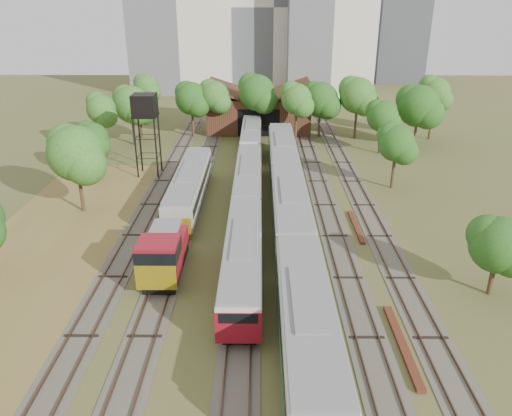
{
  "coord_description": "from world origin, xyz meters",
  "views": [
    {
      "loc": [
        -0.75,
        -22.56,
        19.69
      ],
      "look_at": [
        -1.11,
        18.31,
        2.5
      ],
      "focal_mm": 35.0,
      "sensor_mm": 36.0,
      "label": 1
    }
  ],
  "objects_px": {
    "railcar_red_set": "(246,212)",
    "water_tower": "(145,107)",
    "railcar_green_set": "(290,209)",
    "shunter_locomotive": "(164,255)"
  },
  "relations": [
    {
      "from": "railcar_red_set",
      "to": "water_tower",
      "type": "distance_m",
      "value": 20.93
    },
    {
      "from": "railcar_green_set",
      "to": "shunter_locomotive",
      "type": "xyz_separation_m",
      "value": [
        -10.0,
        -8.42,
        -0.21
      ]
    },
    {
      "from": "railcar_red_set",
      "to": "railcar_green_set",
      "type": "relative_size",
      "value": 0.66
    },
    {
      "from": "railcar_red_set",
      "to": "railcar_green_set",
      "type": "bearing_deg",
      "value": 1.89
    },
    {
      "from": "shunter_locomotive",
      "to": "water_tower",
      "type": "relative_size",
      "value": 0.84
    },
    {
      "from": "water_tower",
      "to": "shunter_locomotive",
      "type": "bearing_deg",
      "value": -75.85
    },
    {
      "from": "water_tower",
      "to": "railcar_green_set",
      "type": "bearing_deg",
      "value": -44.38
    },
    {
      "from": "shunter_locomotive",
      "to": "railcar_green_set",
      "type": "bearing_deg",
      "value": 40.1
    },
    {
      "from": "railcar_green_set",
      "to": "shunter_locomotive",
      "type": "relative_size",
      "value": 6.43
    },
    {
      "from": "railcar_red_set",
      "to": "water_tower",
      "type": "xyz_separation_m",
      "value": [
        -12.1,
        15.89,
        6.29
      ]
    }
  ]
}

